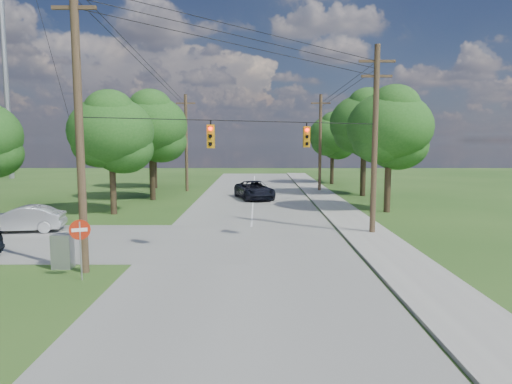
{
  "coord_description": "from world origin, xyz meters",
  "views": [
    {
      "loc": [
        2.34,
        -17.52,
        5.3
      ],
      "look_at": [
        2.29,
        5.0,
        2.75
      ],
      "focal_mm": 32.0,
      "sensor_mm": 36.0,
      "label": 1
    }
  ],
  "objects_px": {
    "pole_ne": "(375,137)",
    "pole_north_w": "(186,142)",
    "pole_sw": "(79,116)",
    "car_cross_silver": "(23,219)",
    "control_cabinet": "(63,251)",
    "pole_north_e": "(320,142)",
    "do_not_enter_sign": "(80,236)",
    "car_main_north": "(254,190)"
  },
  "relations": [
    {
      "from": "car_cross_silver",
      "to": "car_main_north",
      "type": "relative_size",
      "value": 0.78
    },
    {
      "from": "pole_sw",
      "to": "car_main_north",
      "type": "xyz_separation_m",
      "value": [
        6.72,
        23.03,
        -5.39
      ]
    },
    {
      "from": "pole_ne",
      "to": "pole_north_w",
      "type": "xyz_separation_m",
      "value": [
        -13.9,
        22.0,
        -0.34
      ]
    },
    {
      "from": "pole_north_w",
      "to": "car_cross_silver",
      "type": "distance_m",
      "value": 22.84
    },
    {
      "from": "control_cabinet",
      "to": "pole_north_e",
      "type": "bearing_deg",
      "value": 62.88
    },
    {
      "from": "pole_sw",
      "to": "car_cross_silver",
      "type": "distance_m",
      "value": 11.76
    },
    {
      "from": "do_not_enter_sign",
      "to": "pole_north_w",
      "type": "bearing_deg",
      "value": 70.04
    },
    {
      "from": "pole_sw",
      "to": "pole_north_e",
      "type": "bearing_deg",
      "value": 65.48
    },
    {
      "from": "pole_sw",
      "to": "pole_ne",
      "type": "distance_m",
      "value": 15.51
    },
    {
      "from": "pole_ne",
      "to": "do_not_enter_sign",
      "type": "relative_size",
      "value": 4.49
    },
    {
      "from": "car_cross_silver",
      "to": "car_main_north",
      "type": "xyz_separation_m",
      "value": [
        13.33,
        14.98,
        0.06
      ]
    },
    {
      "from": "car_main_north",
      "to": "control_cabinet",
      "type": "bearing_deg",
      "value": -125.01
    },
    {
      "from": "pole_ne",
      "to": "car_cross_silver",
      "type": "height_order",
      "value": "pole_ne"
    },
    {
      "from": "pole_ne",
      "to": "car_cross_silver",
      "type": "distance_m",
      "value": 20.66
    },
    {
      "from": "pole_north_e",
      "to": "car_main_north",
      "type": "relative_size",
      "value": 1.73
    },
    {
      "from": "pole_sw",
      "to": "control_cabinet",
      "type": "height_order",
      "value": "pole_sw"
    },
    {
      "from": "pole_sw",
      "to": "car_cross_silver",
      "type": "bearing_deg",
      "value": 129.39
    },
    {
      "from": "pole_ne",
      "to": "pole_north_e",
      "type": "relative_size",
      "value": 1.05
    },
    {
      "from": "pole_sw",
      "to": "car_main_north",
      "type": "bearing_deg",
      "value": 73.74
    },
    {
      "from": "control_cabinet",
      "to": "do_not_enter_sign",
      "type": "bearing_deg",
      "value": -49.9
    },
    {
      "from": "pole_ne",
      "to": "do_not_enter_sign",
      "type": "height_order",
      "value": "pole_ne"
    },
    {
      "from": "car_cross_silver",
      "to": "do_not_enter_sign",
      "type": "bearing_deg",
      "value": 28.17
    },
    {
      "from": "car_main_north",
      "to": "control_cabinet",
      "type": "xyz_separation_m",
      "value": [
        -7.86,
        -22.43,
        -0.12
      ]
    },
    {
      "from": "car_cross_silver",
      "to": "control_cabinet",
      "type": "bearing_deg",
      "value": 27.39
    },
    {
      "from": "car_cross_silver",
      "to": "do_not_enter_sign",
      "type": "relative_size",
      "value": 1.94
    },
    {
      "from": "pole_ne",
      "to": "control_cabinet",
      "type": "height_order",
      "value": "pole_ne"
    },
    {
      "from": "pole_sw",
      "to": "pole_ne",
      "type": "height_order",
      "value": "pole_sw"
    },
    {
      "from": "pole_north_e",
      "to": "pole_north_w",
      "type": "bearing_deg",
      "value": 180.0
    },
    {
      "from": "pole_north_w",
      "to": "pole_north_e",
      "type": "bearing_deg",
      "value": 0.0
    },
    {
      "from": "car_cross_silver",
      "to": "do_not_enter_sign",
      "type": "height_order",
      "value": "do_not_enter_sign"
    },
    {
      "from": "pole_sw",
      "to": "car_cross_silver",
      "type": "xyz_separation_m",
      "value": [
        -6.61,
        8.05,
        -5.45
      ]
    },
    {
      "from": "car_cross_silver",
      "to": "control_cabinet",
      "type": "height_order",
      "value": "car_cross_silver"
    },
    {
      "from": "pole_ne",
      "to": "car_cross_silver",
      "type": "xyz_separation_m",
      "value": [
        -20.11,
        0.45,
        -4.69
      ]
    },
    {
      "from": "car_main_north",
      "to": "car_cross_silver",
      "type": "bearing_deg",
      "value": -147.38
    },
    {
      "from": "pole_north_w",
      "to": "do_not_enter_sign",
      "type": "height_order",
      "value": "pole_north_w"
    },
    {
      "from": "car_main_north",
      "to": "control_cabinet",
      "type": "height_order",
      "value": "car_main_north"
    },
    {
      "from": "car_cross_silver",
      "to": "car_main_north",
      "type": "distance_m",
      "value": 20.05
    },
    {
      "from": "pole_north_w",
      "to": "control_cabinet",
      "type": "relative_size",
      "value": 6.97
    },
    {
      "from": "pole_sw",
      "to": "do_not_enter_sign",
      "type": "distance_m",
      "value": 4.64
    },
    {
      "from": "pole_ne",
      "to": "car_cross_silver",
      "type": "relative_size",
      "value": 2.32
    },
    {
      "from": "car_main_north",
      "to": "do_not_enter_sign",
      "type": "height_order",
      "value": "do_not_enter_sign"
    },
    {
      "from": "pole_sw",
      "to": "control_cabinet",
      "type": "xyz_separation_m",
      "value": [
        -1.14,
        0.6,
        -5.51
      ]
    }
  ]
}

